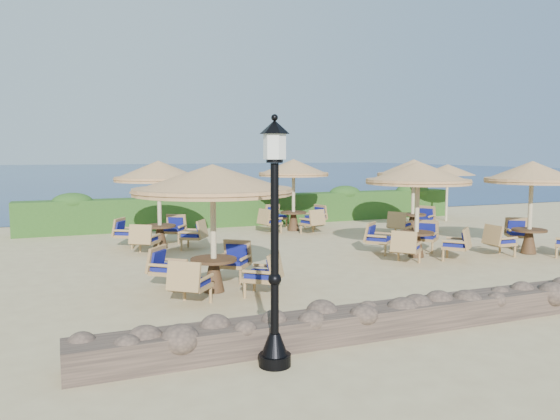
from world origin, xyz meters
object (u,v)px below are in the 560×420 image
(cafe_set_0, at_px, (213,199))
(cafe_set_2, at_px, (531,189))
(extra_parasol, at_px, (448,170))
(cafe_set_1, at_px, (418,191))
(cafe_set_5, at_px, (413,179))
(lamp_post, at_px, (275,253))
(cafe_set_3, at_px, (159,190))
(cafe_set_4, at_px, (294,183))

(cafe_set_0, distance_m, cafe_set_2, 9.56)
(extra_parasol, bearing_deg, cafe_set_1, -134.30)
(extra_parasol, distance_m, cafe_set_5, 4.31)
(lamp_post, distance_m, cafe_set_3, 9.85)
(lamp_post, xyz_separation_m, cafe_set_2, (9.82, 4.96, 0.31))
(lamp_post, bearing_deg, cafe_set_5, 46.33)
(lamp_post, distance_m, cafe_set_4, 12.95)
(lamp_post, distance_m, cafe_set_1, 8.68)
(cafe_set_0, height_order, cafe_set_3, same)
(cafe_set_0, distance_m, cafe_set_4, 9.17)
(cafe_set_4, bearing_deg, cafe_set_2, -57.06)
(cafe_set_4, bearing_deg, cafe_set_1, -79.73)
(extra_parasol, height_order, cafe_set_2, cafe_set_2)
(cafe_set_2, height_order, cafe_set_5, same)
(cafe_set_0, height_order, cafe_set_5, same)
(cafe_set_0, relative_size, cafe_set_2, 1.20)
(cafe_set_3, relative_size, cafe_set_5, 0.99)
(extra_parasol, bearing_deg, cafe_set_4, -178.15)
(cafe_set_3, bearing_deg, cafe_set_0, -88.69)
(lamp_post, height_order, cafe_set_5, lamp_post)
(extra_parasol, bearing_deg, lamp_post, -136.40)
(cafe_set_0, distance_m, cafe_set_5, 10.29)
(cafe_set_0, bearing_deg, lamp_post, -93.95)
(cafe_set_2, height_order, cafe_set_3, same)
(cafe_set_1, height_order, cafe_set_4, same)
(cafe_set_2, xyz_separation_m, cafe_set_5, (-0.73, 4.55, 0.10))
(cafe_set_0, xyz_separation_m, cafe_set_3, (-0.13, 5.68, -0.15))
(cafe_set_2, distance_m, cafe_set_5, 4.61)
(cafe_set_1, bearing_deg, cafe_set_2, -13.29)
(cafe_set_1, distance_m, cafe_set_5, 4.57)
(extra_parasol, height_order, cafe_set_4, cafe_set_4)
(cafe_set_1, bearing_deg, extra_parasol, 45.70)
(cafe_set_3, height_order, cafe_set_4, same)
(extra_parasol, relative_size, cafe_set_5, 0.87)
(cafe_set_0, bearing_deg, extra_parasol, 32.47)
(cafe_set_4, height_order, cafe_set_5, same)
(extra_parasol, relative_size, cafe_set_0, 0.72)
(cafe_set_3, bearing_deg, extra_parasol, 9.82)
(extra_parasol, xyz_separation_m, cafe_set_1, (-6.10, -6.25, -0.33))
(cafe_set_0, bearing_deg, cafe_set_3, 91.31)
(lamp_post, xyz_separation_m, cafe_set_0, (0.29, 4.17, 0.39))
(cafe_set_5, bearing_deg, cafe_set_3, 177.86)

